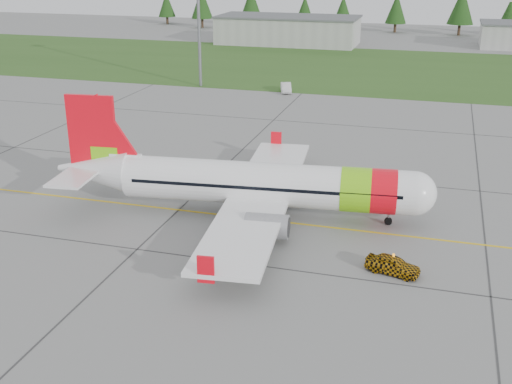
% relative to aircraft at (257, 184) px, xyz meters
% --- Properties ---
extents(ground, '(320.00, 320.00, 0.00)m').
position_rel_aircraft_xyz_m(ground, '(8.24, -8.79, -2.80)').
color(ground, gray).
rests_on(ground, ground).
extents(aircraft, '(31.99, 29.63, 9.69)m').
position_rel_aircraft_xyz_m(aircraft, '(0.00, 0.00, 0.00)').
color(aircraft, white).
rests_on(aircraft, ground).
extents(follow_me_car, '(1.62, 1.79, 3.78)m').
position_rel_aircraft_xyz_m(follow_me_car, '(11.84, -7.26, -0.91)').
color(follow_me_car, orange).
rests_on(follow_me_car, ground).
extents(service_van, '(1.90, 1.84, 4.41)m').
position_rel_aircraft_xyz_m(service_van, '(-9.36, 48.56, -0.59)').
color(service_van, silver).
rests_on(service_van, ground).
extents(grass_strip, '(320.00, 50.00, 0.03)m').
position_rel_aircraft_xyz_m(grass_strip, '(8.24, 73.21, -2.78)').
color(grass_strip, '#30561E').
rests_on(grass_strip, ground).
extents(taxi_guideline, '(120.00, 0.25, 0.02)m').
position_rel_aircraft_xyz_m(taxi_guideline, '(8.24, -0.79, -2.78)').
color(taxi_guideline, gold).
rests_on(taxi_guideline, ground).
extents(hangar_west, '(32.00, 14.00, 6.00)m').
position_rel_aircraft_xyz_m(hangar_west, '(-21.76, 101.21, 0.20)').
color(hangar_west, '#A8A8A3').
rests_on(hangar_west, ground).
extents(floodlight_mast, '(0.50, 0.50, 20.00)m').
position_rel_aircraft_xyz_m(floodlight_mast, '(-23.76, 49.21, 7.20)').
color(floodlight_mast, slate).
rests_on(floodlight_mast, ground).
extents(treeline, '(160.00, 8.00, 10.00)m').
position_rel_aircraft_xyz_m(treeline, '(8.24, 129.21, 2.20)').
color(treeline, '#1C3F14').
rests_on(treeline, ground).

